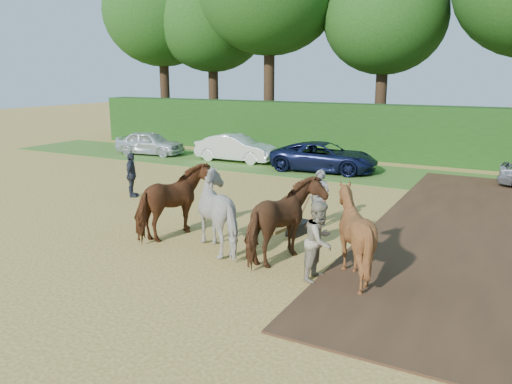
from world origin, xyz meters
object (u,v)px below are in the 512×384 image
(plough_team, at_px, (257,216))
(parked_cars, at_px, (447,166))
(spectator_near, at_px, (320,241))
(spectator_far, at_px, (131,175))

(plough_team, height_order, parked_cars, plough_team)
(spectator_near, distance_m, spectator_far, 10.06)
(spectator_near, distance_m, plough_team, 2.17)
(spectator_near, xyz_separation_m, plough_team, (-2.03, 0.76, 0.12))
(parked_cars, bearing_deg, plough_team, -104.58)
(spectator_near, xyz_separation_m, parked_cars, (1.03, 12.53, -0.22))
(spectator_near, height_order, plough_team, plough_team)
(plough_team, distance_m, parked_cars, 12.17)
(spectator_near, relative_size, plough_team, 0.26)
(plough_team, bearing_deg, spectator_far, 155.59)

